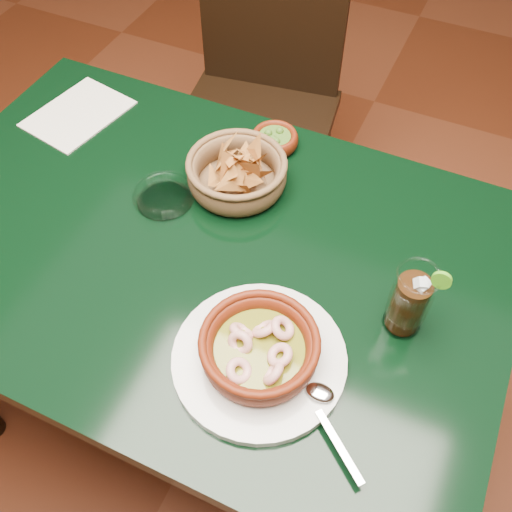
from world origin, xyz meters
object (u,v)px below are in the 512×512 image
at_px(dining_table, 198,273).
at_px(chip_basket, 237,173).
at_px(shrimp_plate, 260,351).
at_px(cola_drink, 410,301).
at_px(dining_chair, 260,99).

xyz_separation_m(dining_table, chip_basket, (0.01, 0.17, 0.14)).
bearing_deg(shrimp_plate, chip_basket, 120.93).
distance_m(shrimp_plate, cola_drink, 0.26).
relative_size(chip_basket, cola_drink, 1.43).
bearing_deg(dining_table, shrimp_plate, -38.77).
relative_size(dining_table, cola_drink, 7.24).
relative_size(shrimp_plate, chip_basket, 1.53).
bearing_deg(dining_chair, dining_table, -75.49).
relative_size(dining_chair, chip_basket, 4.10).
bearing_deg(shrimp_plate, dining_chair, 114.38).
xyz_separation_m(shrimp_plate, cola_drink, (0.19, 0.17, 0.04)).
bearing_deg(chip_basket, cola_drink, -24.22).
xyz_separation_m(dining_chair, shrimp_plate, (0.40, -0.89, 0.25)).
xyz_separation_m(dining_table, dining_chair, (-0.18, 0.71, -0.12)).
height_order(shrimp_plate, cola_drink, cola_drink).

